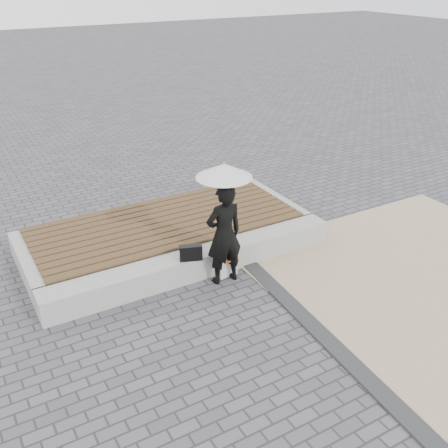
{
  "coord_description": "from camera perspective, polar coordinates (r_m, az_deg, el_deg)",
  "views": [
    {
      "loc": [
        -3.19,
        -4.82,
        4.5
      ],
      "look_at": [
        0.28,
        1.21,
        1.0
      ],
      "focal_mm": 41.55,
      "sensor_mm": 36.0,
      "label": 1
    }
  ],
  "objects": [
    {
      "name": "ground",
      "position": [
        7.33,
        2.87,
        -11.24
      ],
      "size": [
        80.0,
        80.0,
        0.0
      ],
      "primitive_type": "plane",
      "color": "#4F4E54",
      "rests_on": "ground"
    },
    {
      "name": "timber_decking",
      "position": [
        9.21,
        -6.47,
        0.23
      ],
      "size": [
        4.6,
        2.0,
        0.04
      ],
      "primitive_type": null,
      "color": "brown",
      "rests_on": "timber_platform"
    },
    {
      "name": "edging_band",
      "position": [
        7.37,
        10.04,
        -11.26
      ],
      "size": [
        0.61,
        5.2,
        0.04
      ],
      "primitive_type": "cube",
      "rotation": [
        0.0,
        0.0,
        -0.07
      ],
      "color": "#2C2D2F",
      "rests_on": "ground"
    },
    {
      "name": "terrazzo_zone",
      "position": [
        8.93,
        22.39,
        -5.76
      ],
      "size": [
        5.0,
        5.0,
        0.02
      ],
      "primitive_type": "cube",
      "color": "tan",
      "rests_on": "ground"
    },
    {
      "name": "canvas_tote",
      "position": [
        8.33,
        0.29,
        -4.57
      ],
      "size": [
        0.35,
        0.18,
        0.35
      ],
      "primitive_type": "cube",
      "rotation": [
        0.0,
        0.0,
        0.11
      ],
      "color": "silver",
      "rests_on": "ground"
    },
    {
      "name": "magazine",
      "position": [
        8.2,
        0.47,
        -3.64
      ],
      "size": [
        0.39,
        0.33,
        0.01
      ],
      "primitive_type": "cube",
      "rotation": [
        0.0,
        0.0,
        0.28
      ],
      "color": "red",
      "rests_on": "canvas_tote"
    },
    {
      "name": "timber_platform",
      "position": [
        9.31,
        -6.4,
        -0.98
      ],
      "size": [
        5.0,
        2.0,
        0.4
      ],
      "primitive_type": "cube",
      "color": "#ABABA5",
      "rests_on": "ground"
    },
    {
      "name": "handbag",
      "position": [
        8.0,
        -3.68,
        -3.16
      ],
      "size": [
        0.37,
        0.23,
        0.25
      ],
      "primitive_type": "cube",
      "rotation": [
        0.0,
        0.0,
        -0.33
      ],
      "color": "black",
      "rests_on": "seating_ledge"
    },
    {
      "name": "woman",
      "position": [
        7.87,
        0.0,
        -1.16
      ],
      "size": [
        0.6,
        0.4,
        1.64
      ],
      "primitive_type": "imported",
      "rotation": [
        0.0,
        0.0,
        3.13
      ],
      "color": "black",
      "rests_on": "ground"
    },
    {
      "name": "seating_ledge",
      "position": [
        8.36,
        -3.02,
        -4.3
      ],
      "size": [
        5.0,
        0.45,
        0.4
      ],
      "primitive_type": "cube",
      "color": "#A9A9A3",
      "rests_on": "ground"
    },
    {
      "name": "parasol",
      "position": [
        7.44,
        0.0,
        5.9
      ],
      "size": [
        0.83,
        0.83,
        1.05
      ],
      "rotation": [
        0.0,
        0.0,
        -0.15
      ],
      "color": "#A9A9AE",
      "rests_on": "ground"
    }
  ]
}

